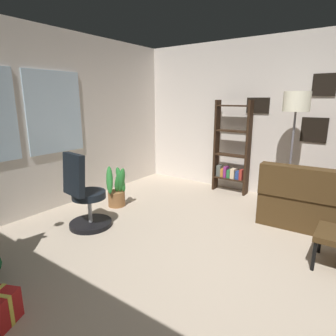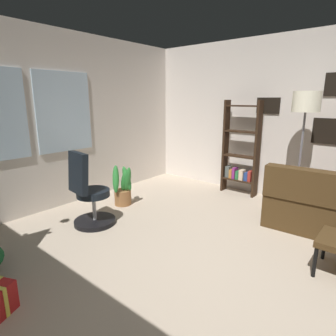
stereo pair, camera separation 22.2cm
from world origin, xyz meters
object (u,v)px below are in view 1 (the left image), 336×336
Objects in this scene: office_chair at (85,200)px; floor_lamp at (296,110)px; potted_plant at (117,190)px; bookshelf at (231,153)px.

floor_lamp is at bearing -42.22° from office_chair.
office_chair reaches higher than potted_plant.
potted_plant is at bearing 122.75° from floor_lamp.
office_chair is 2.71m from bookshelf.
office_chair is 1.50× the size of potted_plant.
potted_plant is (-1.74, 1.15, -0.45)m from bookshelf.
floor_lamp reaches higher than potted_plant.
office_chair is at bearing -164.50° from potted_plant.
potted_plant is at bearing 146.42° from bookshelf.
office_chair is 0.62× the size of bookshelf.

